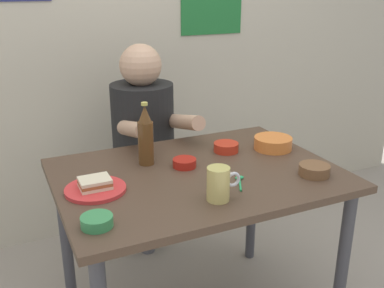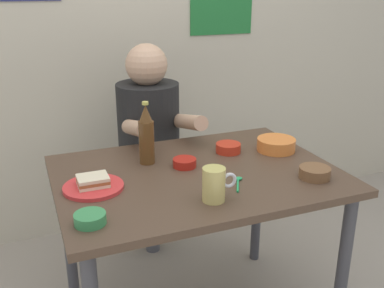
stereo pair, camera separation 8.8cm
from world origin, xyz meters
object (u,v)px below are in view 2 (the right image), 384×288
at_px(person_seated, 149,123).
at_px(plate_orange, 93,187).
at_px(stool, 151,195).
at_px(beer_mug, 214,184).
at_px(sandwich, 93,181).
at_px(beer_bottle, 146,136).
at_px(condiment_bowl_brown, 315,172).
at_px(dining_table, 197,193).

relative_size(person_seated, plate_orange, 3.27).
xyz_separation_m(stool, beer_mug, (-0.03, -0.88, 0.45)).
height_order(plate_orange, sandwich, sandwich).
bearing_deg(plate_orange, beer_bottle, 33.58).
distance_m(person_seated, plate_orange, 0.74).
relative_size(beer_bottle, condiment_bowl_brown, 2.18).
relative_size(person_seated, sandwich, 6.54).
bearing_deg(stool, beer_bottle, -107.10).
bearing_deg(person_seated, sandwich, -122.41).
xyz_separation_m(person_seated, condiment_bowl_brown, (0.41, -0.84, -0.00)).
bearing_deg(person_seated, dining_table, -88.90).
relative_size(beer_mug, beer_bottle, 0.48).
height_order(beer_mug, condiment_bowl_brown, beer_mug).
bearing_deg(condiment_bowl_brown, sandwich, 165.08).
bearing_deg(condiment_bowl_brown, beer_mug, -176.07).
bearing_deg(person_seated, beer_mug, -91.68).
height_order(sandwich, beer_mug, beer_mug).
bearing_deg(dining_table, plate_orange, -179.20).
distance_m(person_seated, sandwich, 0.74).
distance_m(person_seated, beer_bottle, 0.49).
xyz_separation_m(stool, sandwich, (-0.40, -0.64, 0.42)).
bearing_deg(plate_orange, person_seated, 57.59).
height_order(stool, beer_bottle, beer_bottle).
xyz_separation_m(dining_table, stool, (-0.01, 0.63, -0.30)).
height_order(dining_table, condiment_bowl_brown, condiment_bowl_brown).
relative_size(stool, beer_mug, 3.57).
bearing_deg(beer_bottle, condiment_bowl_brown, -34.58).
height_order(sandwich, condiment_bowl_brown, sandwich).
distance_m(dining_table, sandwich, 0.43).
xyz_separation_m(stool, beer_bottle, (-0.14, -0.47, 0.51)).
relative_size(dining_table, beer_bottle, 4.20).
distance_m(plate_orange, sandwich, 0.02).
height_order(person_seated, beer_mug, person_seated).
xyz_separation_m(beer_mug, condiment_bowl_brown, (0.44, 0.03, -0.04)).
distance_m(plate_orange, beer_mug, 0.45).
relative_size(dining_table, plate_orange, 5.00).
bearing_deg(dining_table, person_seated, 91.10).
height_order(person_seated, beer_bottle, person_seated).
height_order(plate_orange, beer_mug, beer_mug).
bearing_deg(beer_bottle, plate_orange, -146.42).
bearing_deg(condiment_bowl_brown, dining_table, 151.05).
distance_m(stool, beer_mug, 0.99).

